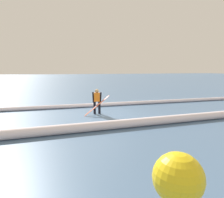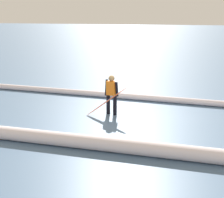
{
  "view_description": "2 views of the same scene",
  "coord_description": "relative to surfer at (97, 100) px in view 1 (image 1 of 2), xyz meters",
  "views": [
    {
      "loc": [
        2.92,
        10.95,
        2.6
      ],
      "look_at": [
        0.06,
        1.73,
        1.15
      ],
      "focal_mm": 32.0,
      "sensor_mm": 36.0,
      "label": 1
    },
    {
      "loc": [
        -2.87,
        10.46,
        3.59
      ],
      "look_at": [
        -0.07,
        1.12,
        0.97
      ],
      "focal_mm": 51.16,
      "sensor_mm": 36.0,
      "label": 2
    }
  ],
  "objects": [
    {
      "name": "wave_crest_foreground",
      "position": [
        -2.8,
        -2.2,
        -0.7
      ],
      "size": [
        25.58,
        0.72,
        0.26
      ],
      "primitive_type": "cylinder",
      "rotation": [
        0.0,
        1.57,
        -0.02
      ],
      "color": "white",
      "rests_on": "ground_plane"
    },
    {
      "name": "surfboard",
      "position": [
        0.09,
        0.39,
        -0.25
      ],
      "size": [
        1.52,
        0.26,
        1.17
      ],
      "color": "#E55926",
      "rests_on": "ground_plane"
    },
    {
      "name": "surfer",
      "position": [
        0.0,
        0.0,
        0.0
      ],
      "size": [
        0.51,
        0.32,
        1.46
      ],
      "rotation": [
        0.0,
        0.0,
        6.06
      ],
      "color": "black",
      "rests_on": "ground_plane"
    },
    {
      "name": "channel_buoy",
      "position": [
        1.28,
        9.5,
        0.49
      ],
      "size": [
        0.56,
        0.56,
        1.71
      ],
      "color": "#262626",
      "rests_on": "ground_plane"
    },
    {
      "name": "wave_crest_midground",
      "position": [
        -0.53,
        3.15,
        -0.62
      ],
      "size": [
        19.9,
        0.82,
        0.4
      ],
      "primitive_type": "cylinder",
      "rotation": [
        0.0,
        1.57,
        0.02
      ],
      "color": "white",
      "rests_on": "ground_plane"
    },
    {
      "name": "ground_plane",
      "position": [
        -0.37,
        0.26,
        -0.82
      ],
      "size": [
        195.37,
        195.37,
        0.0
      ],
      "primitive_type": "plane",
      "color": "slate"
    }
  ]
}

